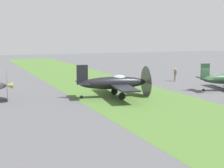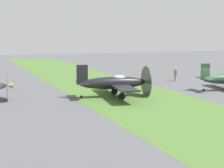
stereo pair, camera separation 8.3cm
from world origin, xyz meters
name	(u,v)px [view 2 (the right image)]	position (x,y,z in m)	size (l,w,h in m)	color
ground_plane	(213,92)	(0.00, 0.00, 0.00)	(160.00, 160.00, 0.00)	#515154
grass_verge	(134,97)	(0.00, -9.28, 0.00)	(120.00, 11.00, 0.01)	#476B2D
airplane_wingman	(115,83)	(-0.85, -10.92, 1.40)	(9.42, 7.49, 3.34)	black
ground_crew_chief	(176,74)	(-8.62, 0.91, 0.91)	(0.63, 0.38, 1.73)	#847A5B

